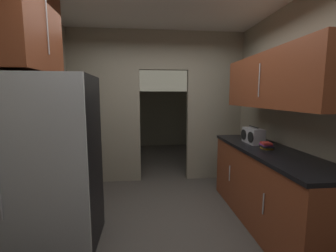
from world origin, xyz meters
TOP-DOWN VIEW (x-y plane):
  - ground at (0.00, 0.00)m, footprint 20.00×20.00m
  - kitchen_partition at (-0.03, 1.75)m, footprint 3.11×0.12m
  - adjoining_room_shell at (0.00, 3.77)m, footprint 3.11×3.06m
  - kitchen_flank_right at (1.61, -0.37)m, footprint 0.10×4.25m
  - refrigerator at (-1.16, -0.04)m, footprint 0.80×0.71m
  - lower_cabinet_run at (1.24, 0.10)m, footprint 0.63×2.08m
  - upper_cabinet_counterside at (1.24, 0.10)m, footprint 0.36×1.87m
  - upper_cabinet_fridgeside at (-1.38, 0.06)m, footprint 0.36×0.88m
  - boombox at (1.21, 0.47)m, footprint 0.18×0.35m
  - book_stack at (1.20, 0.13)m, footprint 0.14×0.16m

SIDE VIEW (x-z plane):
  - ground at x=0.00m, z-range 0.00..0.00m
  - lower_cabinet_run at x=1.24m, z-range 0.00..0.94m
  - refrigerator at x=-1.16m, z-range 0.00..1.78m
  - book_stack at x=1.20m, z-range 0.94..1.02m
  - boombox at x=1.21m, z-range 0.92..1.16m
  - adjoining_room_shell at x=0.00m, z-range 0.00..2.72m
  - kitchen_flank_right at x=1.61m, z-range 0.00..2.72m
  - kitchen_partition at x=-0.03m, z-range 0.09..2.81m
  - upper_cabinet_counterside at x=1.24m, z-range 1.44..2.06m
  - upper_cabinet_fridgeside at x=-1.38m, z-range 1.81..2.70m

